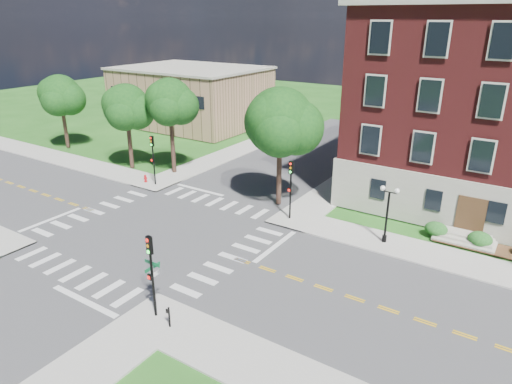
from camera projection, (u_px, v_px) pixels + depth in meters
The scene contains 19 objects.
ground at pixel (156, 232), 34.75m from camera, with size 160.00×160.00×0.00m, color #205818.
road_ew at pixel (156, 232), 34.75m from camera, with size 90.00×12.00×0.01m, color #3D3D3F.
road_ns at pixel (156, 232), 34.75m from camera, with size 12.00×90.00×0.01m, color #3D3D3F.
sidewalk_ne at pixel (416, 208), 38.88m from camera, with size 34.00×34.00×0.12m.
sidewalk_nw at pixel (155, 153), 54.58m from camera, with size 34.00×34.00×0.12m.
crosswalk_east at pixel (233, 258), 31.08m from camera, with size 2.20×10.20×0.02m, color silver, non-canonical shape.
stop_bar_east at pixel (275, 246), 32.60m from camera, with size 0.40×5.50×0.00m, color silver.
secondary_building at pixel (192, 96), 67.84m from camera, with size 20.40×15.40×8.30m.
tree_a at pixel (60, 95), 54.41m from camera, with size 4.86×4.86×8.85m.
tree_b at pixel (126, 107), 46.78m from camera, with size 4.73×4.73×8.92m.
tree_c at pixel (170, 102), 45.14m from camera, with size 4.67×4.67×9.68m.
tree_d at pixel (280, 122), 37.20m from camera, with size 5.70×5.70×10.05m.
traffic_signal_se at pixel (151, 266), 23.82m from camera, with size 0.36×0.41×4.80m.
traffic_signal_ne at pixel (291, 183), 35.77m from camera, with size 0.35×0.39×4.80m.
traffic_signal_nw at pixel (153, 154), 43.17m from camera, with size 0.32×0.36×4.80m.
twin_lamp_west at pixel (387, 211), 32.18m from camera, with size 1.36×0.36×4.23m.
street_sign_pole at pixel (154, 276), 24.54m from camera, with size 1.10×1.10×3.10m.
push_button_post at pixel (169, 316), 23.76m from camera, with size 0.14×0.21×1.20m.
fire_hydrant at pixel (145, 179), 44.77m from camera, with size 0.35×0.35×0.75m.
Camera 1 is at (23.51, -22.02, 15.43)m, focal length 32.00 mm.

